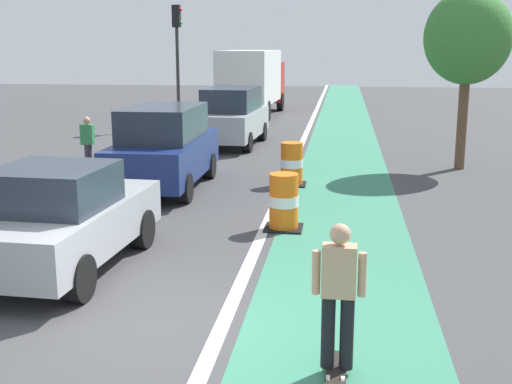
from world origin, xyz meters
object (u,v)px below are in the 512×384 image
Objects in this scene: parked_suv_second at (164,147)px; traffic_light_corner at (177,45)px; parked_suv_third at (232,116)px; pedestrian_crossing at (88,144)px; parked_sedan_nearest at (61,219)px; traffic_barrel_front at (284,202)px; traffic_barrel_mid at (292,164)px; delivery_truck_down_block at (253,79)px; skateboarder_on_lane at (338,295)px; street_tree_sidewalk at (468,38)px.

traffic_light_corner is (-2.62, 11.96, 2.47)m from parked_suv_second.
pedestrian_crossing is (-2.95, -5.98, -0.17)m from parked_suv_third.
traffic_light_corner is at bearing 98.22° from parked_sedan_nearest.
traffic_barrel_mid is at bearing 92.37° from traffic_barrel_front.
skateboarder_on_lane is at bearing -80.29° from delivery_truck_down_block.
traffic_light_corner is at bearing 141.44° from street_tree_sidewalk.
skateboarder_on_lane is 1.05× the size of pedestrian_crossing.
skateboarder_on_lane reaches higher than traffic_barrel_front.
traffic_barrel_front is 1.00× the size of traffic_barrel_mid.
parked_suv_second is at bearing -93.54° from parked_suv_third.
street_tree_sidewalk is (10.19, 2.39, 2.80)m from pedestrian_crossing.
traffic_barrel_front is at bearing 40.90° from parked_sedan_nearest.
delivery_truck_down_block is 16.19m from pedestrian_crossing.
street_tree_sidewalk is (10.31, -8.22, 0.17)m from traffic_light_corner.
parked_suv_second is 4.23× the size of traffic_barrel_mid.
traffic_barrel_mid is at bearing -5.12° from pedestrian_crossing.
parked_suv_third is at bearing 111.96° from traffic_barrel_mid.
pedestrian_crossing is (-5.74, 4.65, 0.33)m from traffic_barrel_front.
delivery_truck_down_block is at bearing 99.71° from skateboarder_on_lane.
traffic_light_corner is (-3.07, 4.62, 2.47)m from parked_suv_third.
parked_suv_second is 4.65m from traffic_barrel_front.
parked_suv_second is 0.90× the size of traffic_light_corner.
parked_suv_third reaches higher than pedestrian_crossing.
street_tree_sidewalk is (7.70, 9.85, 2.83)m from parked_sedan_nearest.
traffic_barrel_front is 8.89m from street_tree_sidewalk.
parked_sedan_nearest is 7.62m from traffic_barrel_mid.
parked_sedan_nearest is 0.89× the size of parked_suv_third.
traffic_barrel_front is 20.96m from delivery_truck_down_block.
traffic_barrel_front is (3.24, -3.29, -0.50)m from parked_suv_second.
parked_suv_second is (0.01, 6.11, 0.20)m from parked_sedan_nearest.
delivery_truck_down_block is at bearing 81.74° from pedestrian_crossing.
pedestrian_crossing is at bearing 151.57° from parked_suv_second.
skateboarder_on_lane reaches higher than pedestrian_crossing.
delivery_truck_down_block reaches higher than traffic_barrel_front.
parked_suv_third reaches higher than skateboarder_on_lane.
delivery_truck_down_block is at bearing 120.04° from street_tree_sidewalk.
traffic_light_corner is at bearing 102.36° from parked_suv_second.
parked_suv_second is 8.95m from street_tree_sidewalk.
parked_suv_second reaches higher than traffic_barrel_mid.
street_tree_sidewalk reaches higher than traffic_barrel_front.
parked_sedan_nearest is 12.82m from street_tree_sidewalk.
parked_suv_second is 2.86× the size of pedestrian_crossing.
street_tree_sidewalk reaches higher than delivery_truck_down_block.
parked_suv_third is at bearing 103.36° from skateboarder_on_lane.
parked_suv_second is at bearing -77.64° from traffic_light_corner.
skateboarder_on_lane is at bearing -56.55° from pedestrian_crossing.
delivery_truck_down_block is at bearing 93.61° from parked_suv_third.
delivery_truck_down_block is (-0.63, 10.01, 0.81)m from parked_suv_third.
street_tree_sidewalk reaches higher than skateboarder_on_lane.
traffic_light_corner is at bearing 117.13° from traffic_barrel_mid.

